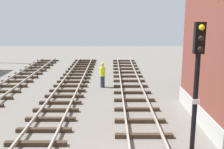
% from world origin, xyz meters
% --- Properties ---
extents(signal_mast, '(0.36, 0.40, 4.92)m').
position_xyz_m(signal_mast, '(2.89, 2.01, 3.11)').
color(signal_mast, black).
rests_on(signal_mast, ground).
extents(track_worker_foreground, '(0.40, 0.40, 1.87)m').
position_xyz_m(track_worker_foreground, '(-0.84, 11.83, 0.93)').
color(track_worker_foreground, '#262D4C').
rests_on(track_worker_foreground, ground).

